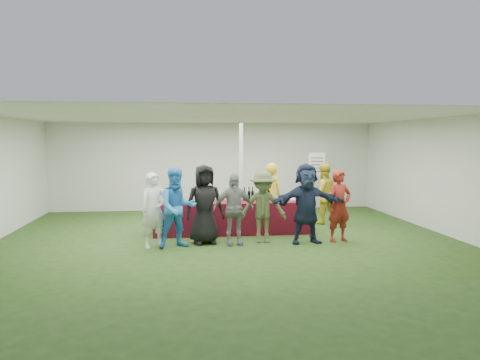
{
  "coord_description": "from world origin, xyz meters",
  "views": [
    {
      "loc": [
        -1.0,
        -10.55,
        2.2
      ],
      "look_at": [
        0.35,
        0.2,
        1.25
      ],
      "focal_mm": 35.0,
      "sensor_mm": 36.0,
      "label": 1
    }
  ],
  "objects": [
    {
      "name": "water_bottle",
      "position": [
        0.22,
        0.28,
        0.85
      ],
      "size": [
        0.07,
        0.07,
        0.23
      ],
      "color": "silver",
      "rests_on": "serving_table"
    },
    {
      "name": "customer_6",
      "position": [
        2.35,
        -0.96,
        0.77
      ],
      "size": [
        0.65,
        0.52,
        1.54
      ],
      "primitive_type": "imported",
      "rotation": [
        0.0,
        0.0,
        0.31
      ],
      "color": "maroon",
      "rests_on": "ground"
    },
    {
      "name": "wine_bottles",
      "position": [
        0.76,
        0.33,
        0.87
      ],
      "size": [
        0.66,
        0.15,
        0.32
      ],
      "color": "black",
      "rests_on": "serving_table"
    },
    {
      "name": "staff_back",
      "position": [
        2.64,
        1.14,
        0.79
      ],
      "size": [
        0.85,
        0.72,
        1.58
      ],
      "primitive_type": "imported",
      "rotation": [
        0.0,
        0.0,
        3.31
      ],
      "color": "gold",
      "rests_on": "ground"
    },
    {
      "name": "tent",
      "position": [
        0.5,
        1.2,
        1.35
      ],
      "size": [
        10.0,
        10.0,
        10.0
      ],
      "color": "white",
      "rests_on": "ground"
    },
    {
      "name": "customer_3",
      "position": [
        0.06,
        -0.99,
        0.75
      ],
      "size": [
        0.91,
        0.46,
        1.49
      ],
      "primitive_type": "imported",
      "rotation": [
        0.0,
        0.0,
        0.11
      ],
      "color": "gray",
      "rests_on": "ground"
    },
    {
      "name": "customer_4",
      "position": [
        0.71,
        -0.84,
        0.76
      ],
      "size": [
        1.02,
        0.63,
        1.52
      ],
      "primitive_type": "imported",
      "rotation": [
        0.0,
        0.0,
        -0.07
      ],
      "color": "#48522E",
      "rests_on": "ground"
    },
    {
      "name": "serving_table",
      "position": [
        0.15,
        0.2,
        0.38
      ],
      "size": [
        3.6,
        0.8,
        0.75
      ],
      "primitive_type": "cube",
      "color": "maroon",
      "rests_on": "ground"
    },
    {
      "name": "customer_2",
      "position": [
        -0.53,
        -0.81,
        0.83
      ],
      "size": [
        0.9,
        0.68,
        1.67
      ],
      "primitive_type": "imported",
      "rotation": [
        0.0,
        0.0,
        0.2
      ],
      "color": "black",
      "rests_on": "ground"
    },
    {
      "name": "dump_bucket",
      "position": [
        1.82,
        -0.02,
        0.84
      ],
      "size": [
        0.22,
        0.22,
        0.18
      ],
      "primitive_type": "cylinder",
      "color": "slate",
      "rests_on": "serving_table"
    },
    {
      "name": "staff_pourer",
      "position": [
        1.18,
        0.77,
        0.81
      ],
      "size": [
        0.66,
        0.5,
        1.61
      ],
      "primitive_type": "imported",
      "rotation": [
        0.0,
        0.0,
        3.35
      ],
      "color": "gold",
      "rests_on": "ground"
    },
    {
      "name": "bar_towel",
      "position": [
        1.69,
        0.25,
        0.77
      ],
      "size": [
        0.25,
        0.18,
        0.03
      ],
      "primitive_type": "cube",
      "color": "white",
      "rests_on": "serving_table"
    },
    {
      "name": "ground",
      "position": [
        0.0,
        0.0,
        0.0
      ],
      "size": [
        60.0,
        60.0,
        0.0
      ],
      "primitive_type": "plane",
      "color": "#284719",
      "rests_on": "ground"
    },
    {
      "name": "customer_1",
      "position": [
        -1.09,
        -1.11,
        0.81
      ],
      "size": [
        0.93,
        0.81,
        1.63
      ],
      "primitive_type": "imported",
      "rotation": [
        0.0,
        0.0,
        0.27
      ],
      "color": "#2B83D8",
      "rests_on": "ground"
    },
    {
      "name": "wine_list_sign",
      "position": [
        2.96,
        2.79,
        1.32
      ],
      "size": [
        0.5,
        0.03,
        1.8
      ],
      "color": "slate",
      "rests_on": "ground"
    },
    {
      "name": "customer_5",
      "position": [
        1.61,
        -1.03,
        0.85
      ],
      "size": [
        1.61,
        0.62,
        1.69
      ],
      "primitive_type": "imported",
      "rotation": [
        0.0,
        0.0,
        0.08
      ],
      "color": "#182238",
      "rests_on": "ground"
    },
    {
      "name": "customer_0",
      "position": [
        -1.56,
        -1.01,
        0.76
      ],
      "size": [
        0.66,
        0.56,
        1.53
      ],
      "primitive_type": "imported",
      "rotation": [
        0.0,
        0.0,
        0.43
      ],
      "color": "white",
      "rests_on": "ground"
    },
    {
      "name": "wine_glasses",
      "position": [
        -0.14,
        -0.06,
        0.86
      ],
      "size": [
        2.77,
        0.14,
        0.16
      ],
      "color": "silver",
      "rests_on": "serving_table"
    }
  ]
}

